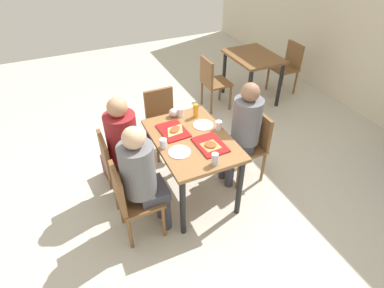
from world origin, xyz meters
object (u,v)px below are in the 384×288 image
Objects in this scene: pizza_slice_a at (175,130)px; foil_bundle at (173,113)px; paper_plate_center at (203,125)px; soda_can at (215,159)px; person_in_red at (126,141)px; pizza_slice_b at (211,145)px; condiment_bottle at (196,111)px; handbag at (112,169)px; chair_near_right at (130,197)px; tray_red_near at (173,131)px; paper_plate_near_edge at (180,152)px; background_chair_near at (212,80)px; chair_far_side at (252,141)px; chair_near_left at (116,163)px; plastic_cup_b at (163,143)px; background_chair_far at (288,64)px; plastic_cup_a at (219,125)px; person_far_side at (243,127)px; main_table at (192,147)px; person_in_brown_jacket at (142,174)px; background_table at (253,63)px; plastic_cup_c at (180,112)px; tray_red_far at (210,145)px; chair_left_end at (162,117)px.

foil_bundle reaches higher than pizza_slice_a.
soda_can reaches higher than paper_plate_center.
person_in_red is 0.87m from pizza_slice_b.
person_in_red is 7.87× the size of condiment_bottle.
soda_can is 1.52m from handbag.
tray_red_near is at bearing 126.27° from chair_near_right.
background_chair_near is (-1.78, 1.29, -0.29)m from paper_plate_near_edge.
chair_far_side is at bearing 121.88° from soda_can.
plastic_cup_b is (0.30, 0.44, 0.33)m from chair_near_left.
condiment_bottle is 0.19× the size of background_chair_far.
plastic_cup_b is (-0.14, -0.11, 0.05)m from paper_plate_near_edge.
plastic_cup_a and plastic_cup_b have the same top height.
person_far_side is 0.56m from pizza_slice_b.
main_table is 1.28× the size of background_chair_far.
person_in_brown_jacket reaches higher than pizza_slice_b.
paper_plate_center is at bearing -47.90° from background_table.
pizza_slice_b is at bearing 60.73° from chair_near_left.
background_chair_far is at bearing 132.11° from chair_far_side.
background_chair_near is at bearing 139.06° from plastic_cup_c.
plastic_cup_b is at bearing -39.27° from plastic_cup_c.
handbag is (-0.62, -1.54, -0.36)m from chair_far_side.
plastic_cup_a is at bearing 19.16° from condiment_bottle.
person_in_brown_jacket is 0.99m from plastic_cup_a.
chair_near_right is 3.74× the size of pizza_slice_b.
person_in_red is at bearing -101.11° from chair_far_side.
tray_red_far is at bearing 47.66° from handbag.
tray_red_near is 1.01m from handbag.
handbag is 3.49m from background_chair_far.
background_table is 0.75m from background_chair_near.
condiment_bottle is (-0.62, 0.83, 0.12)m from person_in_brown_jacket.
pizza_slice_a is (-0.37, -0.23, 0.02)m from tray_red_far.
person_in_red is 0.60m from paper_plate_near_edge.
pizza_slice_a reaches higher than main_table.
main_table is 4.94× the size of paper_plate_center.
condiment_bottle is at bearing 127.01° from person_in_brown_jacket.
chair_near_right reaches higher than paper_plate_near_edge.
paper_plate_near_edge is 0.65m from foil_bundle.
background_chair_far reaches higher than pizza_slice_b.
plastic_cup_c is (0.49, 0.06, 0.33)m from chair_left_end.
paper_plate_near_edge is at bearing -23.86° from plastic_cup_c.
chair_far_side is 1.13m from plastic_cup_b.
chair_near_left is 0.67× the size of person_far_side.
foil_bundle reaches higher than chair_near_right.
chair_near_left reaches higher than paper_plate_center.
handbag is at bearing -113.96° from person_far_side.
paper_plate_center is 0.20m from condiment_bottle.
background_table is at bearing 132.10° from paper_plate_center.
chair_near_right reaches higher than tray_red_near.
pizza_slice_a is at bearing -92.76° from paper_plate_center.
paper_plate_near_edge is (1.09, -0.21, 0.29)m from chair_left_end.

